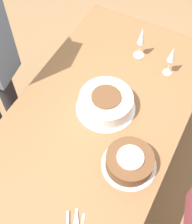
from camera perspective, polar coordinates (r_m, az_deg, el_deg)
ground_plane at (r=2.45m, az=-0.00°, el=-10.77°), size 12.00×12.00×0.00m
dining_table at (r=1.85m, az=-0.00°, el=-2.64°), size 1.76×0.94×0.78m
cake_center_white at (r=1.76m, az=1.83°, el=1.72°), size 0.34×0.34×0.11m
cake_front_chocolate at (r=1.59m, az=6.16°, el=-9.00°), size 0.28×0.28×0.10m
wine_glass_near at (r=1.98m, az=8.30°, el=13.24°), size 0.07×0.07×0.23m
wine_glass_far at (r=1.90m, az=13.68°, el=9.92°), size 0.06×0.06×0.21m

